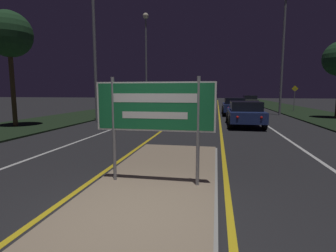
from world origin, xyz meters
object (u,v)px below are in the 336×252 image
Objects in this scene: streetlight_left_near at (93,13)px; car_receding_0 at (245,113)px; car_receding_2 at (250,101)px; streetlight_right_near at (284,33)px; warning_sign at (295,96)px; car_receding_1 at (234,106)px; highway_sign at (154,110)px; car_approaching_0 at (147,113)px; streetlight_left_far at (146,44)px.

streetlight_left_near is 2.39× the size of car_receding_0.
car_receding_2 is at bearing 82.57° from car_receding_0.
streetlight_right_near is 4.13× the size of warning_sign.
streetlight_left_near is 2.33× the size of car_receding_1.
streetlight_right_near is (6.53, 18.43, 5.12)m from highway_sign.
warning_sign is (5.99, 4.30, 0.79)m from car_receding_1.
car_receding_1 is at bearing -173.28° from streetlight_right_near.
highway_sign is 32.01m from car_receding_2.
streetlight_left_near is at bearing -179.72° from car_receding_0.
warning_sign reaches higher than car_approaching_0.
highway_sign is at bearing -111.31° from warning_sign.
streetlight_left_near is at bearing 120.98° from highway_sign.
car_receding_2 is (2.89, 13.52, -0.02)m from car_receding_1.
car_approaching_0 is (3.45, -0.50, -6.00)m from streetlight_left_near.
car_receding_1 reaches higher than car_approaching_0.
car_receding_0 is (9.15, 0.05, -5.97)m from streetlight_left_near.
warning_sign is (14.98, 11.80, -5.15)m from streetlight_left_near.
streetlight_left_near is at bearing -119.49° from car_receding_2.
streetlight_right_near is at bearing 6.72° from car_receding_1.
car_receding_1 is 13.83m from car_receding_2.
streetlight_left_far is (-6.53, 23.53, 5.52)m from highway_sign.
streetlight_left_far is at bearing 125.82° from car_receding_0.
streetlight_left_near is 2.57× the size of car_receding_2.
streetlight_left_far is 17.26m from car_receding_0.
highway_sign is 0.53× the size of car_receding_0.
streetlight_left_near is 6.94m from car_approaching_0.
streetlight_left_near reaches higher than warning_sign.
car_receding_0 is at bearing 0.28° from streetlight_left_near.
car_receding_1 reaches higher than car_receding_0.
car_receding_2 is 23.12m from car_approaching_0.
streetlight_left_far is 12.51m from car_receding_1.
streetlight_left_far reaches higher than car_approaching_0.
highway_sign is 23.92m from warning_sign.
car_approaching_0 is at bearing -74.80° from streetlight_left_far.
streetlight_left_far is 2.44× the size of car_receding_2.
streetlight_left_near is at bearing -140.19° from car_receding_1.
streetlight_left_near is (-6.29, 10.48, 5.12)m from highway_sign.
car_approaching_0 is at bearing -137.96° from streetlight_right_near.
streetlight_right_near is (12.83, 7.95, 0.00)m from streetlight_left_near.
streetlight_left_near is 15.09m from streetlight_right_near.
streetlight_left_far is 1.01× the size of streetlight_right_near.
warning_sign is at bearing 60.74° from streetlight_right_near.
highway_sign is 25.04m from streetlight_left_far.
streetlight_left_near is at bearing -88.97° from streetlight_left_far.
streetlight_right_near is 7.09m from car_receding_1.
car_receding_2 is (11.89, 21.02, -5.96)m from streetlight_left_near.
streetlight_left_near is 1.06× the size of streetlight_right_near.
car_receding_1 is at bearing 81.45° from highway_sign.
streetlight_left_far is 2.27× the size of car_receding_0.
car_receding_2 is (2.74, 20.98, 0.00)m from car_receding_0.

